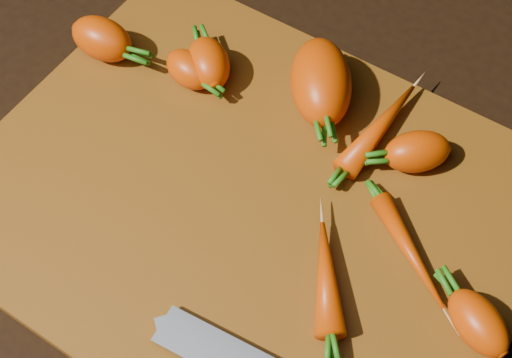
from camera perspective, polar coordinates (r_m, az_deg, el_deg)
The scene contains 11 objects.
ground at distance 0.66m, azimuth -0.47°, elevation -2.24°, with size 2.00×2.00×0.01m, color black.
cutting_board at distance 0.65m, azimuth -0.48°, elevation -1.76°, with size 0.50×0.40×0.01m, color brown.
carrot_0 at distance 0.75m, azimuth -12.22°, elevation 10.91°, with size 0.07×0.04×0.04m, color #E94200.
carrot_1 at distance 0.71m, azimuth -3.82°, elevation 9.22°, with size 0.06×0.04×0.04m, color #E94200.
carrot_2 at distance 0.69m, azimuth 5.22°, elevation 7.72°, with size 0.10×0.06×0.06m, color #E94200.
carrot_3 at distance 0.66m, azimuth 12.76°, elevation 2.16°, with size 0.06×0.04×0.04m, color #E94200.
carrot_4 at distance 0.71m, azimuth -5.39°, elevation 8.72°, with size 0.05×0.03×0.03m, color #E94200.
carrot_5 at distance 0.60m, azimuth 17.36°, elevation -10.93°, with size 0.06×0.04×0.04m, color #E94200.
carrot_6 at distance 0.68m, azimuth 9.89°, elevation 4.13°, with size 0.12×0.03×0.03m, color #E94200.
carrot_7 at distance 0.62m, azimuth 12.24°, elevation -5.68°, with size 0.11×0.02×0.02m, color #E94200.
carrot_8 at distance 0.60m, azimuth 5.65°, elevation -7.79°, with size 0.10×0.03×0.03m, color #E94200.
Camera 1 is at (0.18, -0.27, 0.57)m, focal length 50.00 mm.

